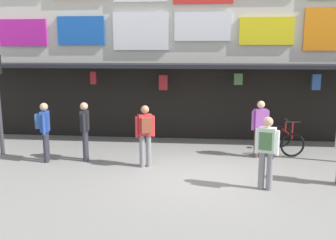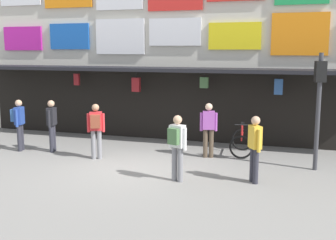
% 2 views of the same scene
% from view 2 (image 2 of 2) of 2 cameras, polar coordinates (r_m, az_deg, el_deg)
% --- Properties ---
extents(ground_plane, '(80.00, 80.00, 0.00)m').
position_cam_2_polar(ground_plane, '(12.00, -4.63, -6.46)').
color(ground_plane, gray).
extents(shopfront, '(18.00, 2.60, 8.00)m').
position_cam_2_polar(shopfront, '(15.87, 1.59, 11.91)').
color(shopfront, beige).
rests_on(shopfront, ground).
extents(traffic_light_far, '(0.33, 0.35, 3.20)m').
position_cam_2_polar(traffic_light_far, '(12.12, 19.60, 3.49)').
color(traffic_light_far, '#38383D').
rests_on(traffic_light_far, ground).
extents(bicycle_parked, '(0.83, 1.23, 1.05)m').
position_cam_2_polar(bicycle_parked, '(13.60, 9.88, -2.95)').
color(bicycle_parked, black).
rests_on(bicycle_parked, ground).
extents(pedestrian_in_yellow, '(0.52, 0.42, 1.68)m').
position_cam_2_polar(pedestrian_in_yellow, '(13.00, 5.46, -0.78)').
color(pedestrian_in_yellow, brown).
rests_on(pedestrian_in_yellow, ground).
extents(pedestrian_in_white, '(0.29, 0.52, 1.68)m').
position_cam_2_polar(pedestrian_in_white, '(14.17, -15.31, -0.37)').
color(pedestrian_in_white, '#2D2D38').
rests_on(pedestrian_in_white, ground).
extents(pedestrian_in_green, '(0.38, 0.46, 1.68)m').
position_cam_2_polar(pedestrian_in_green, '(10.69, 11.56, -3.36)').
color(pedestrian_in_green, '#2D2D38').
rests_on(pedestrian_in_green, ground).
extents(pedestrian_in_purple, '(0.42, 0.52, 1.68)m').
position_cam_2_polar(pedestrian_in_purple, '(14.62, -19.37, -0.13)').
color(pedestrian_in_purple, '#2D2D38').
rests_on(pedestrian_in_purple, ground).
extents(pedestrian_in_black, '(0.51, 0.43, 1.68)m').
position_cam_2_polar(pedestrian_in_black, '(10.57, 1.20, -3.12)').
color(pedestrian_in_black, gray).
rests_on(pedestrian_in_black, ground).
extents(pedestrian_in_red, '(0.50, 0.45, 1.68)m').
position_cam_2_polar(pedestrian_in_red, '(12.91, -9.65, -0.94)').
color(pedestrian_in_red, gray).
rests_on(pedestrian_in_red, ground).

